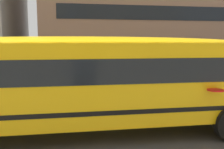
% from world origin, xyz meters
% --- Properties ---
extents(ground_plane, '(400.00, 400.00, 0.00)m').
position_xyz_m(ground_plane, '(0.00, 0.00, 0.00)').
color(ground_plane, '#424244').
extents(sidewalk_far, '(120.00, 3.00, 0.01)m').
position_xyz_m(sidewalk_far, '(0.00, 8.11, 0.01)').
color(sidewalk_far, gray).
rests_on(sidewalk_far, ground_plane).
extents(lane_centreline, '(110.00, 0.16, 0.01)m').
position_xyz_m(lane_centreline, '(0.00, 0.00, 0.00)').
color(lane_centreline, silver).
rests_on(lane_centreline, ground_plane).
extents(school_bus, '(13.91, 3.41, 3.10)m').
position_xyz_m(school_bus, '(-0.82, -1.37, 1.84)').
color(school_bus, yellow).
rests_on(school_bus, ground_plane).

